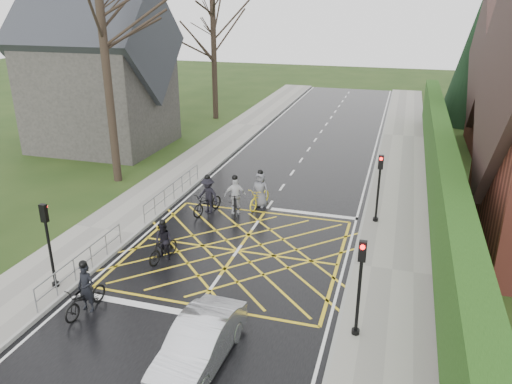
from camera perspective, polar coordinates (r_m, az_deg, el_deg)
The scene contains 22 objects.
ground at distance 20.09m, azimuth -2.14°, elevation -6.74°, with size 120.00×120.00×0.00m, color #1D3210.
road at distance 20.09m, azimuth -2.14°, elevation -6.72°, with size 9.00×80.00×0.01m, color black.
sidewalk_right at distance 19.21m, azimuth 15.29°, elevation -8.70°, with size 3.00×80.00×0.15m, color gray.
sidewalk_left at distance 22.53m, azimuth -16.81°, elevation -4.25°, with size 3.00×80.00×0.15m, color gray.
stone_wall at distance 24.60m, azimuth 19.96°, elevation -1.74°, with size 0.50×38.00×0.70m, color slate.
hedge at distance 24.01m, azimuth 20.47°, elevation 2.11°, with size 0.90×38.00×2.80m, color #18340E.
conifer at distance 43.30m, azimuth 23.78°, elevation 13.64°, with size 4.60×4.60×10.00m.
church at distance 34.95m, azimuth -17.60°, elevation 12.89°, with size 8.80×7.80×11.00m.
tree_near at distance 27.19m, azimuth -17.15°, elevation 17.17°, with size 9.24×9.24×11.44m.
tree_mid at distance 34.60m, azimuth -11.22°, elevation 19.55°, with size 10.08×10.08×12.48m.
tree_far at distance 41.67m, azimuth -4.91°, elevation 18.09°, with size 8.40×8.40×10.40m.
railing_south at distance 18.96m, azimuth -19.24°, elevation -7.16°, with size 0.05×5.04×1.03m.
railing_north at distance 24.80m, azimuth -9.43°, elevation 0.56°, with size 0.05×6.04×1.03m.
traffic_light_ne at distance 22.38m, azimuth 13.80°, elevation 0.31°, with size 0.24×0.31×3.21m.
traffic_light_se at distance 14.79m, azimuth 11.70°, elevation -10.88°, with size 0.24×0.31×3.21m.
traffic_light_sw at distance 18.14m, azimuth -22.52°, elevation -5.83°, with size 0.24×0.31×3.21m.
cyclist_rear at distance 17.11m, azimuth -18.88°, elevation -11.12°, with size 0.85×1.92×1.81m.
cyclist_back at distance 19.47m, azimuth -10.54°, elevation -5.97°, with size 0.86×1.73×1.68m.
cyclist_mid at distance 23.36m, azimuth -5.54°, elevation -0.81°, with size 1.27×2.06×1.89m.
cyclist_front at distance 23.21m, azimuth -2.45°, elevation -0.85°, with size 1.16×1.96×1.89m.
cyclist_lead at distance 23.94m, azimuth 0.45°, elevation -0.25°, with size 1.02×2.02×1.88m.
car at distance 14.27m, azimuth -6.52°, elevation -16.83°, with size 1.38×3.96×1.30m, color silver.
Camera 1 is at (5.76, -16.79, 9.42)m, focal length 35.00 mm.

